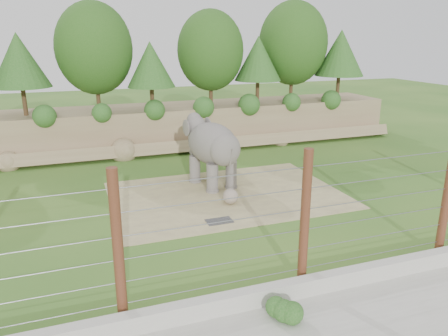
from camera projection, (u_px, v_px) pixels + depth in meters
name	position (u px, v px, depth m)	size (l,w,h in m)	color
ground	(242.00, 223.00, 16.52)	(90.00, 90.00, 0.00)	#316321
back_embankment	(174.00, 83.00, 26.95)	(30.00, 5.52, 8.77)	olive
dirt_patch	(227.00, 195.00, 19.38)	(10.00, 7.00, 0.02)	#9A8962
drain_grate	(219.00, 221.00, 16.60)	(1.00, 0.60, 0.03)	#262628
elephant	(212.00, 153.00, 20.23)	(1.65, 3.85, 3.12)	#655F5A
stone_ball	(230.00, 196.00, 18.25)	(0.65, 0.65, 0.65)	gray
retaining_wall	(311.00, 285.00, 11.95)	(26.00, 0.35, 0.50)	#B5B2A8
barrier_fence	(305.00, 220.00, 11.88)	(20.26, 0.26, 4.00)	#4E2A18
walkway_shrub	(287.00, 309.00, 10.84)	(0.60, 0.60, 0.60)	#1B5618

